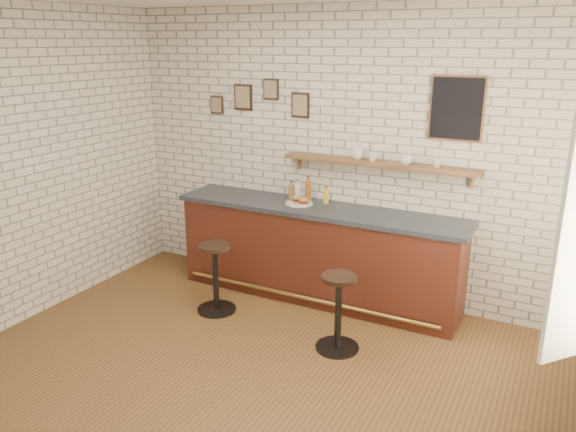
% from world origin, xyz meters
% --- Properties ---
extents(ground, '(5.00, 5.00, 0.00)m').
position_xyz_m(ground, '(0.00, 0.00, 0.00)').
color(ground, brown).
rests_on(ground, ground).
extents(bar_counter, '(3.10, 0.65, 1.01)m').
position_xyz_m(bar_counter, '(-0.15, 1.70, 0.51)').
color(bar_counter, '#4A1D13').
rests_on(bar_counter, ground).
extents(sandwich_plate, '(0.28, 0.28, 0.01)m').
position_xyz_m(sandwich_plate, '(-0.37, 1.70, 1.02)').
color(sandwich_plate, white).
rests_on(sandwich_plate, bar_counter).
extents(ciabatta_sandwich, '(0.21, 0.14, 0.07)m').
position_xyz_m(ciabatta_sandwich, '(-0.36, 1.70, 1.06)').
color(ciabatta_sandwich, tan).
rests_on(ciabatta_sandwich, sandwich_plate).
extents(potato_chips, '(0.26, 0.18, 0.00)m').
position_xyz_m(potato_chips, '(-0.40, 1.70, 1.02)').
color(potato_chips, '#DFB74E').
rests_on(potato_chips, sandwich_plate).
extents(bitters_bottle_brown, '(0.06, 0.06, 0.20)m').
position_xyz_m(bitters_bottle_brown, '(-0.54, 1.85, 1.09)').
color(bitters_bottle_brown, brown).
rests_on(bitters_bottle_brown, bar_counter).
extents(bitters_bottle_white, '(0.06, 0.06, 0.22)m').
position_xyz_m(bitters_bottle_white, '(-0.46, 1.85, 1.10)').
color(bitters_bottle_white, silver).
rests_on(bitters_bottle_white, bar_counter).
extents(bitters_bottle_amber, '(0.07, 0.07, 0.27)m').
position_xyz_m(bitters_bottle_amber, '(-0.34, 1.85, 1.12)').
color(bitters_bottle_amber, '#914917').
rests_on(bitters_bottle_amber, bar_counter).
extents(condiment_bottle_yellow, '(0.06, 0.06, 0.19)m').
position_xyz_m(condiment_bottle_yellow, '(-0.13, 1.85, 1.09)').
color(condiment_bottle_yellow, gold).
rests_on(condiment_bottle_yellow, bar_counter).
extents(bar_stool_left, '(0.41, 0.41, 0.72)m').
position_xyz_m(bar_stool_left, '(-0.93, 0.93, 0.38)').
color(bar_stool_left, black).
rests_on(bar_stool_left, ground).
extents(bar_stool_right, '(0.39, 0.39, 0.71)m').
position_xyz_m(bar_stool_right, '(0.46, 0.81, 0.38)').
color(bar_stool_right, black).
rests_on(bar_stool_right, ground).
extents(wall_shelf, '(2.00, 0.18, 0.18)m').
position_xyz_m(wall_shelf, '(0.40, 1.90, 1.48)').
color(wall_shelf, brown).
rests_on(wall_shelf, ground).
extents(shelf_cup_a, '(0.14, 0.14, 0.10)m').
position_xyz_m(shelf_cup_a, '(0.18, 1.90, 1.55)').
color(shelf_cup_a, white).
rests_on(shelf_cup_a, wall_shelf).
extents(shelf_cup_b, '(0.13, 0.13, 0.09)m').
position_xyz_m(shelf_cup_b, '(0.34, 1.90, 1.54)').
color(shelf_cup_b, white).
rests_on(shelf_cup_b, wall_shelf).
extents(shelf_cup_c, '(0.15, 0.15, 0.09)m').
position_xyz_m(shelf_cup_c, '(0.68, 1.90, 1.55)').
color(shelf_cup_c, white).
rests_on(shelf_cup_c, wall_shelf).
extents(shelf_cup_d, '(0.11, 0.11, 0.09)m').
position_xyz_m(shelf_cup_d, '(0.97, 1.90, 1.54)').
color(shelf_cup_d, white).
rests_on(shelf_cup_d, wall_shelf).
extents(back_wall_decor, '(2.96, 0.02, 0.56)m').
position_xyz_m(back_wall_decor, '(0.23, 1.98, 2.05)').
color(back_wall_decor, black).
rests_on(back_wall_decor, ground).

